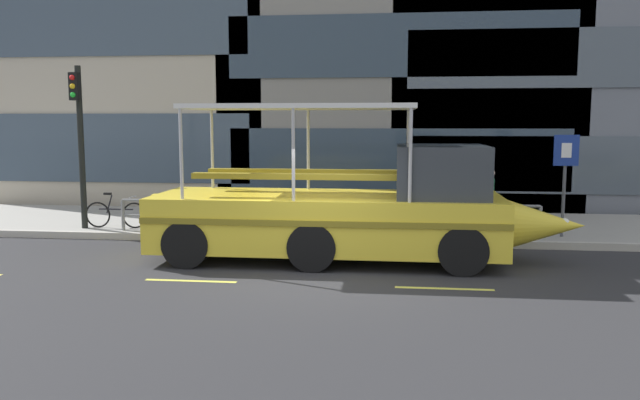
{
  "coord_description": "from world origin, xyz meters",
  "views": [
    {
      "loc": [
        1.44,
        -12.28,
        3.05
      ],
      "look_at": [
        -0.18,
        1.58,
        1.3
      ],
      "focal_mm": 35.34,
      "sensor_mm": 36.0,
      "label": 1
    }
  ],
  "objects_px": {
    "duck_tour_boat": "(352,211)",
    "parking_sign": "(565,168)",
    "pedestrian_near_bow": "(490,194)",
    "traffic_light_pole": "(79,131)",
    "leaned_bicycle": "(116,214)"
  },
  "relations": [
    {
      "from": "leaned_bicycle",
      "to": "duck_tour_boat",
      "type": "distance_m",
      "value": 6.99
    },
    {
      "from": "parking_sign",
      "to": "pedestrian_near_bow",
      "type": "relative_size",
      "value": 1.53
    },
    {
      "from": "leaned_bicycle",
      "to": "parking_sign",
      "type": "bearing_deg",
      "value": 0.23
    },
    {
      "from": "parking_sign",
      "to": "duck_tour_boat",
      "type": "height_order",
      "value": "duck_tour_boat"
    },
    {
      "from": "parking_sign",
      "to": "leaned_bicycle",
      "type": "xyz_separation_m",
      "value": [
        -11.65,
        -0.05,
        -1.35
      ]
    },
    {
      "from": "duck_tour_boat",
      "to": "parking_sign",
      "type": "bearing_deg",
      "value": 25.76
    },
    {
      "from": "traffic_light_pole",
      "to": "pedestrian_near_bow",
      "type": "distance_m",
      "value": 10.9
    },
    {
      "from": "parking_sign",
      "to": "duck_tour_boat",
      "type": "bearing_deg",
      "value": -154.24
    },
    {
      "from": "leaned_bicycle",
      "to": "duck_tour_boat",
      "type": "bearing_deg",
      "value": -20.28
    },
    {
      "from": "duck_tour_boat",
      "to": "leaned_bicycle",
      "type": "bearing_deg",
      "value": 159.72
    },
    {
      "from": "leaned_bicycle",
      "to": "pedestrian_near_bow",
      "type": "xyz_separation_m",
      "value": [
        9.91,
        0.46,
        0.63
      ]
    },
    {
      "from": "leaned_bicycle",
      "to": "pedestrian_near_bow",
      "type": "height_order",
      "value": "pedestrian_near_bow"
    },
    {
      "from": "traffic_light_pole",
      "to": "pedestrian_near_bow",
      "type": "relative_size",
      "value": 2.6
    },
    {
      "from": "traffic_light_pole",
      "to": "pedestrian_near_bow",
      "type": "height_order",
      "value": "traffic_light_pole"
    },
    {
      "from": "parking_sign",
      "to": "pedestrian_near_bow",
      "type": "height_order",
      "value": "parking_sign"
    }
  ]
}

